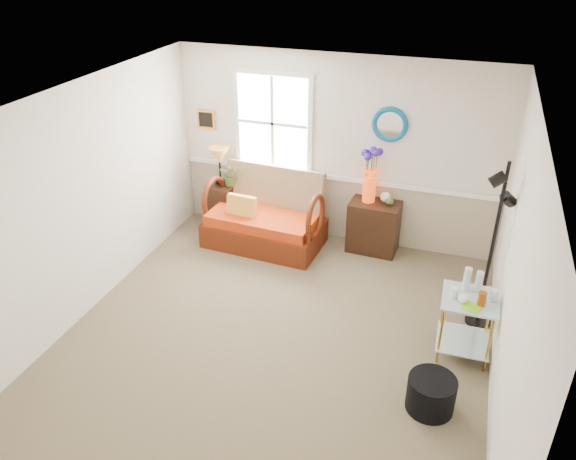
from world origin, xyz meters
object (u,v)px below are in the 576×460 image
(lamp_stand, at_px, (223,205))
(floor_lamp, at_px, (492,248))
(side_table, at_px, (465,326))
(ottoman, at_px, (431,394))
(cabinet, at_px, (374,227))
(loveseat, at_px, (264,211))

(lamp_stand, height_order, floor_lamp, floor_lamp)
(side_table, relative_size, floor_lamp, 0.36)
(side_table, bearing_deg, ottoman, -104.39)
(side_table, bearing_deg, cabinet, 125.84)
(cabinet, bearing_deg, side_table, -51.60)
(lamp_stand, relative_size, cabinet, 0.93)
(lamp_stand, xyz_separation_m, floor_lamp, (3.73, -1.21, 0.65))
(cabinet, height_order, side_table, cabinet)
(floor_lamp, bearing_deg, lamp_stand, 142.87)
(loveseat, relative_size, lamp_stand, 2.39)
(lamp_stand, xyz_separation_m, side_table, (3.58, -1.81, 0.02))
(loveseat, bearing_deg, side_table, -24.27)
(loveseat, distance_m, ottoman, 3.53)
(lamp_stand, bearing_deg, cabinet, 0.29)
(cabinet, relative_size, side_table, 1.02)
(lamp_stand, distance_m, cabinet, 2.26)
(side_table, xyz_separation_m, ottoman, (-0.23, -0.90, -0.18))
(floor_lamp, xyz_separation_m, ottoman, (-0.38, -1.50, -0.81))
(loveseat, xyz_separation_m, side_table, (2.80, -1.49, -0.17))
(cabinet, height_order, ottoman, cabinet)
(loveseat, distance_m, side_table, 3.18)
(lamp_stand, xyz_separation_m, ottoman, (3.35, -2.71, -0.16))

